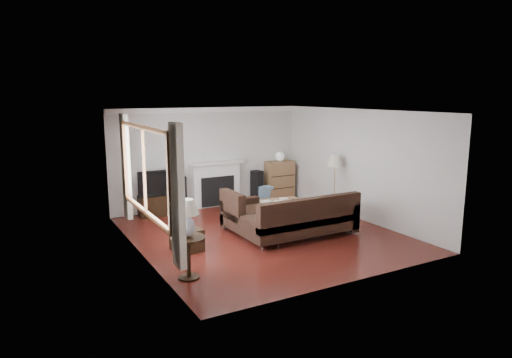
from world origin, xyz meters
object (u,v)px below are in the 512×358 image
tv_stand (160,205)px  sectional_sofa (300,217)px  coffee_table (277,211)px  floor_lamp (334,185)px  side_table (188,258)px  bookshelf (280,180)px

tv_stand → sectional_sofa: bearing=-57.6°
coffee_table → floor_lamp: 1.53m
tv_stand → sectional_sofa: sectional_sofa is taller
side_table → coffee_table: bearing=36.1°
coffee_table → floor_lamp: size_ratio=0.81×
bookshelf → floor_lamp: floor_lamp is taller
coffee_table → sectional_sofa: bearing=-94.0°
sectional_sofa → bookshelf: bearing=65.0°
sectional_sofa → side_table: (-2.70, -0.87, -0.07)m
sectional_sofa → floor_lamp: floor_lamp is taller
coffee_table → floor_lamp: floor_lamp is taller
bookshelf → coffee_table: bookshelf is taller
side_table → tv_stand: bearing=78.9°
sectional_sofa → coffee_table: sectional_sofa is taller
tv_stand → coffee_table: size_ratio=0.84×
tv_stand → floor_lamp: (3.60, -2.00, 0.48)m
sectional_sofa → coffee_table: bearing=79.0°
bookshelf → tv_stand: bearing=-179.5°
sectional_sofa → side_table: 2.83m
tv_stand → side_table: bearing=-101.1°
tv_stand → coffee_table: bearing=-38.8°
tv_stand → floor_lamp: size_ratio=0.67×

